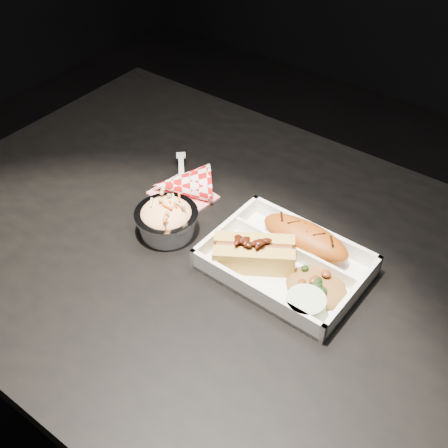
{
  "coord_description": "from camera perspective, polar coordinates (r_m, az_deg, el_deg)",
  "views": [
    {
      "loc": [
        0.39,
        -0.55,
        1.42
      ],
      "look_at": [
        -0.01,
        -0.01,
        0.81
      ],
      "focal_mm": 45.0,
      "sensor_mm": 36.0,
      "label": 1
    }
  ],
  "objects": [
    {
      "name": "napkin_fork",
      "position": [
        1.06,
        -4.29,
        4.03
      ],
      "size": [
        0.15,
        0.15,
        0.1
      ],
      "rotation": [
        0.0,
        0.0,
        -0.85
      ],
      "color": "red",
      "rests_on": "dining_table"
    },
    {
      "name": "food_tray",
      "position": [
        0.92,
        6.27,
        -4.16
      ],
      "size": [
        0.25,
        0.19,
        0.04
      ],
      "rotation": [
        0.0,
        0.0,
        -0.03
      ],
      "color": "white",
      "rests_on": "dining_table"
    },
    {
      "name": "dining_table",
      "position": [
        1.01,
        0.9,
        -6.44
      ],
      "size": [
        1.2,
        0.8,
        0.75
      ],
      "color": "black",
      "rests_on": "ground"
    },
    {
      "name": "foil_coleslaw_cup",
      "position": [
        0.97,
        -5.86,
        0.63
      ],
      "size": [
        0.11,
        0.11,
        0.07
      ],
      "color": "silver",
      "rests_on": "dining_table"
    },
    {
      "name": "fried_rice_mound",
      "position": [
        0.88,
        9.44,
        -5.85
      ],
      "size": [
        0.1,
        0.08,
        0.03
      ],
      "primitive_type": "ellipsoid",
      "rotation": [
        0.0,
        0.0,
        -0.03
      ],
      "color": "#99642C",
      "rests_on": "food_tray"
    },
    {
      "name": "cupcake_liner",
      "position": [
        0.85,
        8.26,
        -8.19
      ],
      "size": [
        0.06,
        0.06,
        0.03
      ],
      "primitive_type": "cylinder",
      "color": "#B7D6A2",
      "rests_on": "food_tray"
    },
    {
      "name": "fried_pastry",
      "position": [
        0.94,
        8.22,
        -1.38
      ],
      "size": [
        0.16,
        0.07,
        0.05
      ],
      "primitive_type": "ellipsoid",
      "rotation": [
        0.0,
        0.0,
        -0.03
      ],
      "color": "#9D470F",
      "rests_on": "food_tray"
    },
    {
      "name": "hotdog",
      "position": [
        0.9,
        3.05,
        -2.86
      ],
      "size": [
        0.14,
        0.12,
        0.06
      ],
      "rotation": [
        0.0,
        0.0,
        0.57
      ],
      "color": "gold",
      "rests_on": "food_tray"
    }
  ]
}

